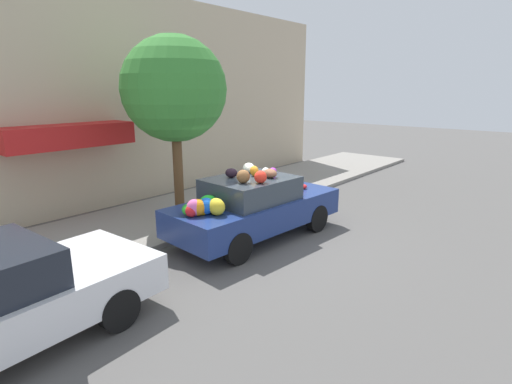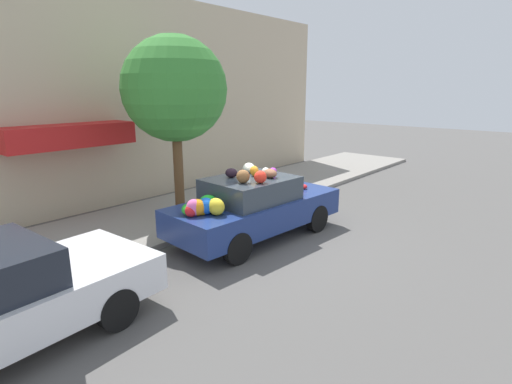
% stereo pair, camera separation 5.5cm
% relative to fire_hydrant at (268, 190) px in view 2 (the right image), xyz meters
% --- Properties ---
extents(ground_plane, '(60.00, 60.00, 0.00)m').
position_rel_fire_hydrant_xyz_m(ground_plane, '(-2.18, -1.47, -0.46)').
color(ground_plane, '#565451').
extents(sidewalk_curb, '(24.00, 3.20, 0.12)m').
position_rel_fire_hydrant_xyz_m(sidewalk_curb, '(-2.18, 1.23, -0.40)').
color(sidewalk_curb, gray).
rests_on(sidewalk_curb, ground).
extents(building_facade, '(18.00, 1.20, 5.99)m').
position_rel_fire_hydrant_xyz_m(building_facade, '(-2.27, 3.46, 2.49)').
color(building_facade, '#C6B293').
rests_on(building_facade, ground).
extents(street_tree, '(2.51, 2.51, 4.43)m').
position_rel_fire_hydrant_xyz_m(street_tree, '(-2.56, 0.81, 2.81)').
color(street_tree, brown).
rests_on(street_tree, sidewalk_curb).
extents(fire_hydrant, '(0.20, 0.20, 0.70)m').
position_rel_fire_hydrant_xyz_m(fire_hydrant, '(0.00, 0.00, 0.00)').
color(fire_hydrant, gold).
rests_on(fire_hydrant, sidewalk_curb).
extents(art_car, '(4.25, 1.97, 1.69)m').
position_rel_fire_hydrant_xyz_m(art_car, '(-2.27, -1.42, 0.30)').
color(art_car, navy).
rests_on(art_car, ground).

